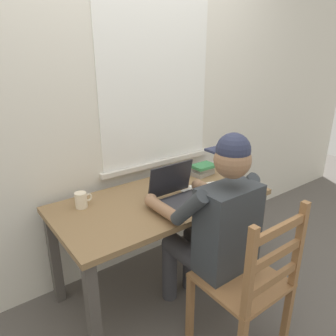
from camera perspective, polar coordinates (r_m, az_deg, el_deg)
ground_plane at (r=2.48m, az=-1.10°, el=-20.11°), size 8.00×8.00×0.00m
back_wall at (r=2.28m, az=-7.72°, el=12.30°), size 6.00×0.08×2.60m
desk at (r=2.14m, az=-1.20°, el=-7.64°), size 1.39×0.70×0.70m
seated_person at (r=1.86m, az=8.16°, el=-10.08°), size 0.50×0.60×1.24m
wooden_chair at (r=1.83m, az=14.30°, el=-19.45°), size 0.42×0.42×0.93m
laptop at (r=2.03m, az=1.87°, el=-4.53°), size 0.33×0.28×0.23m
computer_mouse at (r=2.13m, az=8.19°, el=-4.67°), size 0.06×0.10×0.03m
coffee_mug_white at (r=2.03m, az=-15.27°, el=-5.55°), size 0.11×0.07×0.10m
coffee_mug_dark at (r=2.41m, az=1.15°, el=-0.63°), size 0.12×0.08×0.09m
book_stack_main at (r=2.48m, az=6.20°, el=-0.25°), size 0.19×0.15×0.09m
paper_pile_near_laptop at (r=2.19m, az=6.12°, el=-4.21°), size 0.24×0.19×0.01m
paper_pile_back_corner at (r=2.23m, az=7.60°, el=-3.71°), size 0.29×0.24×0.01m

